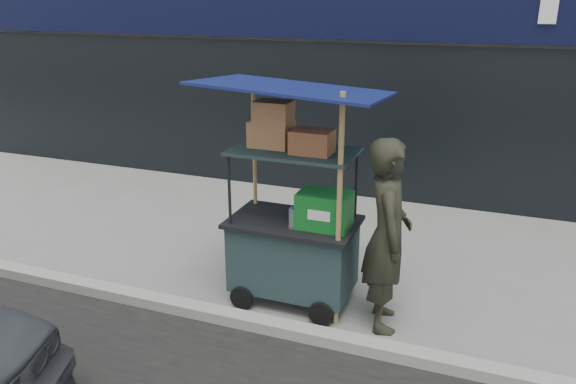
% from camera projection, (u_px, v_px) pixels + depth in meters
% --- Properties ---
extents(ground, '(80.00, 80.00, 0.00)m').
position_uv_depth(ground, '(286.00, 322.00, 5.60)').
color(ground, slate).
rests_on(ground, ground).
extents(curb, '(80.00, 0.18, 0.12)m').
position_uv_depth(curb, '(278.00, 328.00, 5.40)').
color(curb, gray).
rests_on(curb, ground).
extents(vendor_cart, '(1.75, 1.24, 2.36)m').
position_uv_depth(vendor_cart, '(295.00, 228.00, 5.75)').
color(vendor_cart, '#1C2D30').
rests_on(vendor_cart, ground).
extents(vendor_man, '(0.62, 0.79, 1.89)m').
position_uv_depth(vendor_man, '(387.00, 235.00, 5.29)').
color(vendor_man, black).
rests_on(vendor_man, ground).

